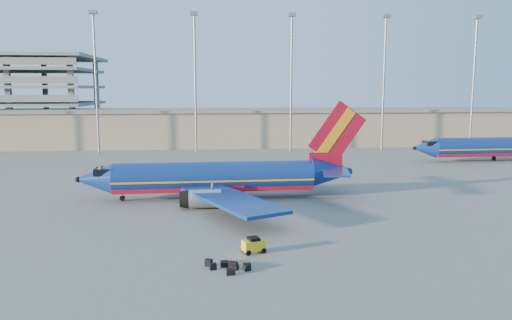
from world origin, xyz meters
name	(u,v)px	position (x,y,z in m)	size (l,w,h in m)	color
ground	(228,200)	(0.00, 0.00, 0.00)	(220.00, 220.00, 0.00)	slate
terminal_building	(262,127)	(10.00, 58.00, 4.32)	(122.00, 16.00, 8.50)	gray
light_mast_row	(244,68)	(5.00, 46.00, 17.55)	(101.60, 1.60, 28.65)	gray
aircraft_main	(221,178)	(-0.78, 1.01, 2.53)	(35.01, 33.68, 11.85)	navy
aircraft_second	(499,147)	(51.03, 28.20, 2.64)	(33.95, 13.22, 11.49)	navy
baggage_tug	(254,245)	(1.40, -19.58, 0.68)	(2.06, 1.62, 1.30)	yellow
luggage_pile	(229,266)	(-0.71, -23.20, 0.24)	(3.46, 2.48, 0.54)	black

